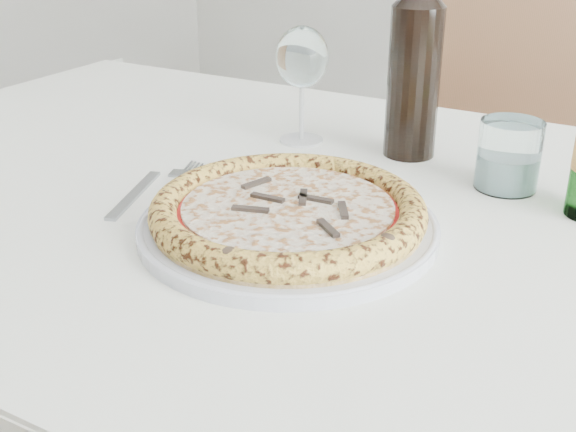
# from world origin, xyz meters

# --- Properties ---
(dining_table) EXTENTS (1.61, 1.02, 0.76)m
(dining_table) POSITION_xyz_m (0.03, 0.24, 0.67)
(dining_table) COLOR #543920
(dining_table) RESTS_ON floor
(chair_far) EXTENTS (0.58, 0.58, 0.93)m
(chair_far) POSITION_xyz_m (0.03, 1.02, 0.53)
(chair_far) COLOR #543920
(chair_far) RESTS_ON floor
(plate) EXTENTS (0.33, 0.33, 0.02)m
(plate) POSITION_xyz_m (0.03, 0.14, 0.76)
(plate) COLOR silver
(plate) RESTS_ON dining_table
(pizza) EXTENTS (0.30, 0.30, 0.03)m
(pizza) POSITION_xyz_m (0.03, 0.14, 0.78)
(pizza) COLOR tan
(pizza) RESTS_ON plate
(fork) EXTENTS (0.07, 0.21, 0.00)m
(fork) POSITION_xyz_m (-0.19, 0.15, 0.76)
(fork) COLOR gray
(fork) RESTS_ON dining_table
(wine_glass) EXTENTS (0.08, 0.08, 0.17)m
(wine_glass) POSITION_xyz_m (-0.13, 0.41, 0.88)
(wine_glass) COLOR silver
(wine_glass) RESTS_ON dining_table
(tumbler) EXTENTS (0.08, 0.08, 0.09)m
(tumbler) POSITION_xyz_m (0.18, 0.39, 0.79)
(tumbler) COLOR white
(tumbler) RESTS_ON dining_table
(wine_bottle) EXTENTS (0.07, 0.07, 0.29)m
(wine_bottle) POSITION_xyz_m (0.03, 0.44, 0.88)
(wine_bottle) COLOR black
(wine_bottle) RESTS_ON dining_table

